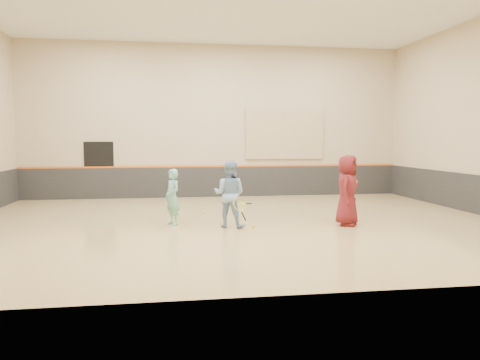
{
  "coord_description": "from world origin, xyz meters",
  "views": [
    {
      "loc": [
        -1.85,
        -12.53,
        2.29
      ],
      "look_at": [
        0.12,
        0.4,
        1.15
      ],
      "focal_mm": 35.0,
      "sensor_mm": 36.0,
      "label": 1
    }
  ],
  "objects": [
    {
      "name": "wainscot_back",
      "position": [
        0.0,
        5.97,
        0.6
      ],
      "size": [
        14.9,
        0.04,
        1.2
      ],
      "primitive_type": "cube",
      "color": "#232326",
      "rests_on": "floor"
    },
    {
      "name": "young_man",
      "position": [
        2.83,
        -0.76,
        0.94
      ],
      "size": [
        0.99,
        1.1,
        1.88
      ],
      "primitive_type": "imported",
      "rotation": [
        0.0,
        0.0,
        1.02
      ],
      "color": "maroon",
      "rests_on": "floor"
    },
    {
      "name": "ball_in_hand",
      "position": [
        3.0,
        -0.95,
        1.18
      ],
      "size": [
        0.07,
        0.07,
        0.07
      ],
      "primitive_type": "sphere",
      "color": "#A9C72E",
      "rests_on": "young_man"
    },
    {
      "name": "ball_beside_spare",
      "position": [
        -0.8,
        1.71,
        0.03
      ],
      "size": [
        0.07,
        0.07,
        0.07
      ],
      "primitive_type": "sphere",
      "color": "#E0EC37",
      "rests_on": "floor"
    },
    {
      "name": "doorway",
      "position": [
        -4.5,
        5.98,
        1.1
      ],
      "size": [
        1.1,
        0.05,
        2.2
      ],
      "primitive_type": "cube",
      "color": "black",
      "rests_on": "floor"
    },
    {
      "name": "instructor",
      "position": [
        -0.3,
        -0.54,
        0.87
      ],
      "size": [
        1.04,
        0.95,
        1.74
      ],
      "primitive_type": "imported",
      "rotation": [
        0.0,
        0.0,
        2.73
      ],
      "color": "#89ABD4",
      "rests_on": "floor"
    },
    {
      "name": "ball_under_racket",
      "position": [
        0.3,
        -0.74,
        0.03
      ],
      "size": [
        0.07,
        0.07,
        0.07
      ],
      "primitive_type": "sphere",
      "color": "yellow",
      "rests_on": "floor"
    },
    {
      "name": "girl",
      "position": [
        -1.76,
        -0.02,
        0.75
      ],
      "size": [
        0.57,
        0.65,
        1.5
      ],
      "primitive_type": "imported",
      "rotation": [
        0.0,
        0.0,
        -1.08
      ],
      "color": "#70C3B1",
      "rests_on": "floor"
    },
    {
      "name": "held_racket",
      "position": [
        -0.11,
        -0.86,
        0.62
      ],
      "size": [
        0.46,
        0.46,
        0.63
      ],
      "primitive_type": null,
      "color": "#CED72F",
      "rests_on": "instructor"
    },
    {
      "name": "room",
      "position": [
        0.0,
        0.0,
        0.81
      ],
      "size": [
        15.04,
        12.04,
        6.22
      ],
      "color": "tan",
      "rests_on": "ground"
    },
    {
      "name": "accent_stripe",
      "position": [
        0.0,
        5.96,
        1.22
      ],
      "size": [
        14.9,
        0.03,
        0.06
      ],
      "primitive_type": "cube",
      "color": "#D85914",
      "rests_on": "wall_back"
    },
    {
      "name": "spare_racket",
      "position": [
        0.69,
        3.77,
        0.05
      ],
      "size": [
        0.75,
        0.75,
        0.09
      ],
      "primitive_type": null,
      "color": "yellow",
      "rests_on": "floor"
    },
    {
      "name": "acoustic_panel",
      "position": [
        2.8,
        5.95,
        2.5
      ],
      "size": [
        3.2,
        0.08,
        2.0
      ],
      "primitive_type": "cube",
      "color": "tan",
      "rests_on": "wall_back"
    }
  ]
}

